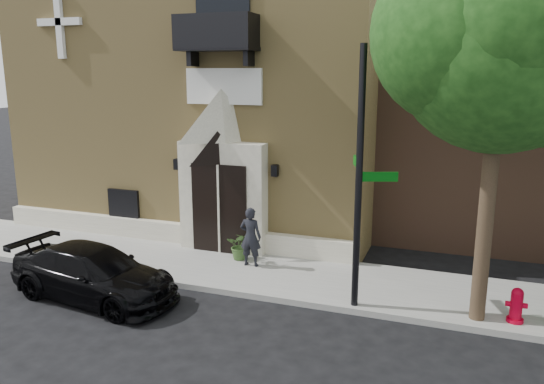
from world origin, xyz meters
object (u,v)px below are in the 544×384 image
(black_sedan, at_px, (94,273))
(pedestrian_near, at_px, (251,237))
(street_sign, at_px, (360,180))
(fire_hydrant, at_px, (516,305))

(black_sedan, xyz_separation_m, pedestrian_near, (2.84, 2.94, 0.33))
(street_sign, height_order, pedestrian_near, street_sign)
(black_sedan, distance_m, street_sign, 6.62)
(black_sedan, relative_size, fire_hydrant, 5.72)
(street_sign, height_order, fire_hydrant, street_sign)
(fire_hydrant, xyz_separation_m, pedestrian_near, (-6.50, 1.21, 0.44))
(black_sedan, xyz_separation_m, street_sign, (6.00, 1.43, 2.40))
(pedestrian_near, bearing_deg, street_sign, 153.01)
(street_sign, relative_size, pedestrian_near, 3.52)
(black_sedan, distance_m, pedestrian_near, 4.10)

